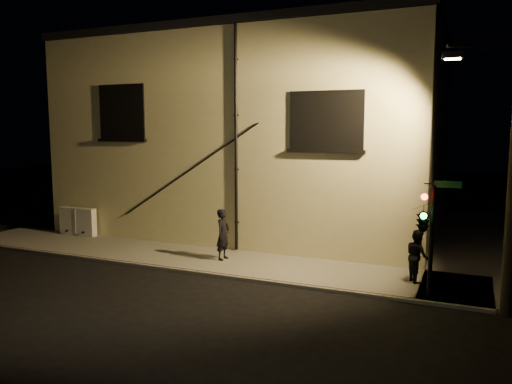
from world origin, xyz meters
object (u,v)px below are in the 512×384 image
at_px(utility_cabinet, 78,221).
at_px(streetlamp_pole, 511,163).
at_px(pedestrian_b, 417,256).
at_px(traffic_signal, 424,220).
at_px(pedestrian_a, 223,234).

height_order(utility_cabinet, streetlamp_pole, streetlamp_pole).
height_order(pedestrian_b, streetlamp_pole, streetlamp_pole).
distance_m(utility_cabinet, traffic_signal, 14.77).
xyz_separation_m(utility_cabinet, traffic_signal, (14.48, -2.51, 1.55)).
bearing_deg(streetlamp_pole, pedestrian_b, 145.09).
distance_m(pedestrian_a, pedestrian_b, 6.54).
bearing_deg(pedestrian_b, pedestrian_a, 61.90).
relative_size(utility_cabinet, traffic_signal, 0.57).
distance_m(utility_cabinet, streetlamp_pole, 16.98).
height_order(utility_cabinet, pedestrian_b, pedestrian_b).
bearing_deg(utility_cabinet, streetlamp_pole, -9.28).
bearing_deg(traffic_signal, pedestrian_b, 100.60).
xyz_separation_m(pedestrian_b, traffic_signal, (0.26, -1.40, 1.36)).
relative_size(pedestrian_a, traffic_signal, 0.56).
bearing_deg(traffic_signal, utility_cabinet, 170.15).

